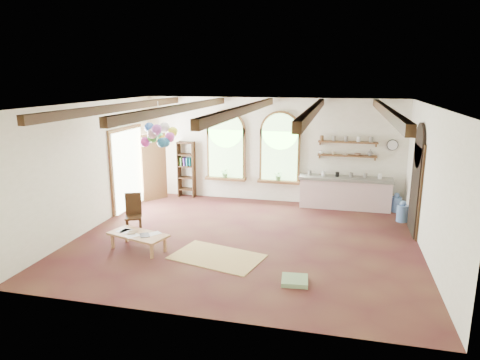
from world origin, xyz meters
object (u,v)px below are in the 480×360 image
(side_chair, at_px, (134,222))
(balloon_cluster, at_px, (159,135))
(kitchen_counter, at_px, (345,192))
(coffee_table, at_px, (138,236))

(side_chair, distance_m, balloon_cluster, 2.29)
(side_chair, relative_size, balloon_cluster, 0.86)
(balloon_cluster, bearing_deg, kitchen_counter, 26.70)
(coffee_table, height_order, balloon_cluster, balloon_cluster)
(coffee_table, bearing_deg, kitchen_counter, 44.03)
(balloon_cluster, bearing_deg, side_chair, -109.39)
(kitchen_counter, height_order, side_chair, side_chair)
(kitchen_counter, xyz_separation_m, side_chair, (-5.11, -3.37, -0.19))
(kitchen_counter, bearing_deg, side_chair, -146.59)
(coffee_table, bearing_deg, balloon_cluster, 97.76)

